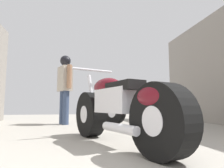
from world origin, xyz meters
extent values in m
plane|color=#9E998E|center=(0.00, 3.22, 0.00)|extent=(15.44, 15.44, 0.00)
cylinder|color=black|center=(-0.39, 2.99, 0.33)|extent=(0.42, 0.70, 0.67)
cylinder|color=silver|center=(-0.39, 2.99, 0.33)|extent=(0.29, 0.31, 0.25)
cylinder|color=black|center=(0.11, 1.57, 0.33)|extent=(0.42, 0.70, 0.67)
cylinder|color=silver|center=(0.11, 1.57, 0.33)|extent=(0.29, 0.31, 0.25)
cube|color=silver|center=(-0.14, 2.28, 0.52)|extent=(0.46, 0.71, 0.29)
ellipsoid|color=#5B0F19|center=(-0.22, 2.49, 0.71)|extent=(0.44, 0.60, 0.23)
cube|color=black|center=(-0.08, 2.10, 0.68)|extent=(0.38, 0.55, 0.10)
ellipsoid|color=#5B0F19|center=(0.09, 1.61, 0.54)|extent=(0.41, 0.52, 0.25)
cylinder|color=silver|center=(-0.38, 2.95, 0.65)|extent=(0.14, 0.26, 0.60)
cylinder|color=silver|center=(-0.37, 2.91, 1.00)|extent=(0.62, 0.25, 0.04)
cylinder|color=silver|center=(-0.17, 1.93, 0.23)|extent=(0.28, 0.57, 0.09)
cylinder|color=black|center=(0.34, 4.83, 0.28)|extent=(0.57, 0.54, 0.56)
cylinder|color=silver|center=(0.34, 4.83, 0.28)|extent=(0.32, 0.32, 0.21)
cylinder|color=black|center=(1.30, 3.99, 0.28)|extent=(0.57, 0.54, 0.56)
cylinder|color=silver|center=(1.30, 3.99, 0.28)|extent=(0.32, 0.32, 0.21)
cube|color=silver|center=(0.82, 4.41, 0.44)|extent=(0.56, 0.53, 0.25)
ellipsoid|color=maroon|center=(0.67, 4.54, 0.60)|extent=(0.49, 0.47, 0.19)
cube|color=black|center=(0.94, 4.31, 0.57)|extent=(0.44, 0.42, 0.09)
ellipsoid|color=maroon|center=(1.27, 4.02, 0.46)|extent=(0.44, 0.43, 0.21)
cylinder|color=silver|center=(0.36, 4.80, 0.54)|extent=(0.20, 0.18, 0.51)
cylinder|color=silver|center=(0.39, 4.78, 0.84)|extent=(0.38, 0.43, 0.03)
cylinder|color=silver|center=(0.94, 4.14, 0.20)|extent=(0.42, 0.38, 0.08)
cylinder|color=#384766|center=(-0.85, 4.96, 0.41)|extent=(0.21, 0.21, 0.83)
cylinder|color=#384766|center=(-0.94, 5.15, 0.41)|extent=(0.21, 0.21, 0.83)
cube|color=#B2A899|center=(-0.90, 5.05, 1.15)|extent=(0.41, 0.52, 0.63)
cylinder|color=#9E7051|center=(-0.78, 4.79, 1.17)|extent=(0.15, 0.15, 0.58)
cylinder|color=#9E7051|center=(-1.01, 5.31, 1.17)|extent=(0.15, 0.15, 0.58)
sphere|color=black|center=(-0.90, 5.05, 1.60)|extent=(0.23, 0.23, 0.23)
sphere|color=black|center=(-0.90, 5.05, 1.62)|extent=(0.27, 0.27, 0.27)
camera|label=1|loc=(-0.61, -0.03, 0.46)|focal=31.38mm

